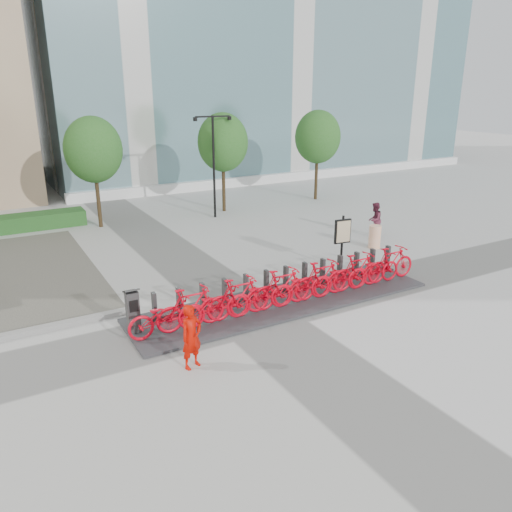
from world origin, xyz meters
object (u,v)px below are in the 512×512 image
bike_0 (165,316)px  worker_red (192,337)px  kiosk (133,311)px  construction_barrel (375,237)px  pedestrian (375,220)px  map_sign (343,234)px

bike_0 → worker_red: bearing=-179.3°
kiosk → worker_red: (0.72, -2.28, 0.10)m
worker_red → construction_barrel: worker_red is taller
worker_red → pedestrian: size_ratio=1.02×
kiosk → pedestrian: size_ratio=0.82×
pedestrian → map_sign: bearing=2.7°
bike_0 → pedestrian: (11.19, 4.40, 0.16)m
bike_0 → construction_barrel: bearing=-72.6°
worker_red → map_sign: size_ratio=0.81×
map_sign → pedestrian: bearing=39.5°
worker_red → construction_barrel: bearing=7.0°
worker_red → construction_barrel: (10.08, 4.89, -0.32)m
bike_0 → map_sign: size_ratio=1.04×
construction_barrel → kiosk: bearing=-166.4°
bike_0 → map_sign: bearing=-75.1°
construction_barrel → map_sign: bearing=-156.2°
pedestrian → construction_barrel: pedestrian is taller
worker_red → pedestrian: 12.74m
bike_0 → worker_red: (0.02, -1.73, 0.18)m
pedestrian → map_sign: (-3.77, -2.42, 0.52)m
bike_0 → kiosk: 0.89m
kiosk → construction_barrel: 11.11m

